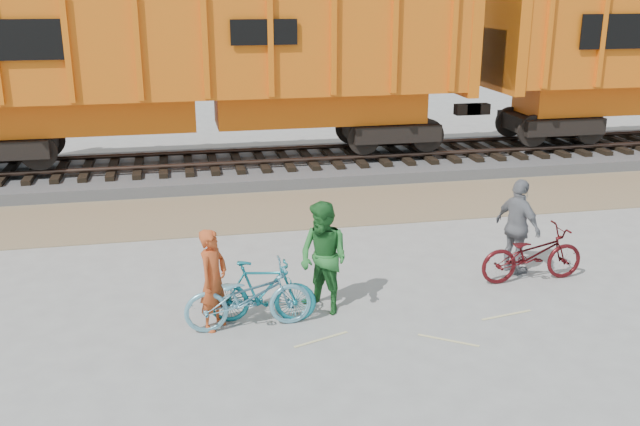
# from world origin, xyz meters

# --- Properties ---
(ground) EXTENTS (120.00, 120.00, 0.00)m
(ground) POSITION_xyz_m (0.00, 0.00, 0.00)
(ground) COLOR #9E9E99
(ground) RESTS_ON ground
(gravel_strip) EXTENTS (120.00, 3.00, 0.02)m
(gravel_strip) POSITION_xyz_m (0.00, 5.50, 0.01)
(gravel_strip) COLOR #887254
(gravel_strip) RESTS_ON ground
(ballast_bed) EXTENTS (120.00, 4.00, 0.30)m
(ballast_bed) POSITION_xyz_m (0.00, 9.00, 0.15)
(ballast_bed) COLOR slate
(ballast_bed) RESTS_ON ground
(track) EXTENTS (120.00, 2.60, 0.24)m
(track) POSITION_xyz_m (0.00, 9.00, 0.47)
(track) COLOR black
(track) RESTS_ON ballast_bed
(hopper_car_center) EXTENTS (14.00, 3.13, 4.65)m
(hopper_car_center) POSITION_xyz_m (-2.08, 9.00, 3.01)
(hopper_car_center) COLOR black
(hopper_car_center) RESTS_ON track
(bicycle_blue) EXTENTS (1.93, 0.73, 1.00)m
(bicycle_blue) POSITION_xyz_m (-1.98, -0.19, 0.50)
(bicycle_blue) COLOR #62A0B6
(bicycle_blue) RESTS_ON ground
(bicycle_teal) EXTENTS (1.71, 0.77, 0.99)m
(bicycle_teal) POSITION_xyz_m (-1.77, -0.05, 0.50)
(bicycle_teal) COLOR #146B78
(bicycle_teal) RESTS_ON ground
(bicycle_maroon) EXTENTS (1.86, 0.67, 0.97)m
(bicycle_maroon) POSITION_xyz_m (3.01, 0.60, 0.49)
(bicycle_maroon) COLOR #460C0F
(bicycle_maroon) RESTS_ON ground
(person_solo) EXTENTS (0.63, 0.68, 1.55)m
(person_solo) POSITION_xyz_m (-2.48, -0.09, 0.78)
(person_solo) COLOR #B2451D
(person_solo) RESTS_ON ground
(person_man) EXTENTS (1.05, 1.09, 1.78)m
(person_man) POSITION_xyz_m (-0.77, 0.15, 0.89)
(person_man) COLOR #23682A
(person_man) RESTS_ON ground
(person_woman) EXTENTS (0.72, 1.09, 1.72)m
(person_woman) POSITION_xyz_m (2.91, 1.00, 0.86)
(person_woman) COLOR slate
(person_woman) RESTS_ON ground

